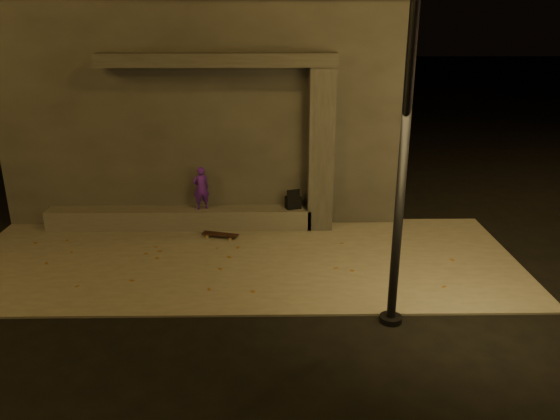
{
  "coord_description": "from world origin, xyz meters",
  "views": [
    {
      "loc": [
        0.63,
        -8.01,
        4.65
      ],
      "look_at": [
        0.78,
        2.0,
        1.07
      ],
      "focal_mm": 35.0,
      "sensor_mm": 36.0,
      "label": 1
    }
  ],
  "objects_px": {
    "column": "(321,150)",
    "backpack": "(293,201)",
    "skateboard": "(220,235)",
    "street_lamp_0": "(413,35)",
    "skateboarder": "(201,188)"
  },
  "relations": [
    {
      "from": "column",
      "to": "skateboard",
      "type": "xyz_separation_m",
      "value": [
        -2.23,
        -0.65,
        -1.73
      ]
    },
    {
      "from": "skateboard",
      "to": "street_lamp_0",
      "type": "relative_size",
      "value": 0.11
    },
    {
      "from": "column",
      "to": "backpack",
      "type": "distance_m",
      "value": 1.33
    },
    {
      "from": "skateboarder",
      "to": "street_lamp_0",
      "type": "height_order",
      "value": "street_lamp_0"
    },
    {
      "from": "column",
      "to": "skateboarder",
      "type": "xyz_separation_m",
      "value": [
        -2.68,
        0.0,
        -0.86
      ]
    },
    {
      "from": "skateboard",
      "to": "street_lamp_0",
      "type": "bearing_deg",
      "value": -32.37
    },
    {
      "from": "backpack",
      "to": "skateboard",
      "type": "height_order",
      "value": "backpack"
    },
    {
      "from": "skateboard",
      "to": "column",
      "type": "bearing_deg",
      "value": 32.63
    },
    {
      "from": "skateboarder",
      "to": "street_lamp_0",
      "type": "xyz_separation_m",
      "value": [
        3.5,
        -4.12,
        3.42
      ]
    },
    {
      "from": "backpack",
      "to": "skateboard",
      "type": "distance_m",
      "value": 1.83
    },
    {
      "from": "column",
      "to": "backpack",
      "type": "xyz_separation_m",
      "value": [
        -0.6,
        0.0,
        -1.19
      ]
    },
    {
      "from": "column",
      "to": "backpack",
      "type": "relative_size",
      "value": 7.63
    },
    {
      "from": "skateboarder",
      "to": "skateboard",
      "type": "bearing_deg",
      "value": 107.58
    },
    {
      "from": "skateboarder",
      "to": "skateboard",
      "type": "height_order",
      "value": "skateboarder"
    },
    {
      "from": "column",
      "to": "street_lamp_0",
      "type": "height_order",
      "value": "street_lamp_0"
    }
  ]
}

